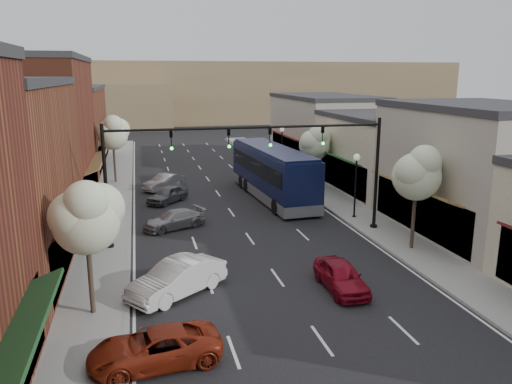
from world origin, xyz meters
TOP-DOWN VIEW (x-y plane):
  - ground at (0.00, 0.00)m, footprint 160.00×160.00m
  - sidewalk_left at (-8.40, 18.50)m, footprint 2.80×73.00m
  - sidewalk_right at (8.40, 18.50)m, footprint 2.80×73.00m
  - curb_left at (-7.00, 18.50)m, footprint 0.25×73.00m
  - curb_right at (7.00, 18.50)m, footprint 0.25×73.00m
  - bldg_left_midfar at (-14.24, 20.00)m, footprint 10.14×14.10m
  - bldg_left_far at (-14.22, 36.00)m, footprint 10.14×18.10m
  - bldg_right_midnear at (13.72, 6.00)m, footprint 9.14×12.10m
  - bldg_right_midfar at (13.70, 18.00)m, footprint 9.14×12.10m
  - bldg_right_far at (13.71, 32.00)m, footprint 9.14×16.10m
  - hill_far at (0.00, 90.00)m, footprint 120.00×30.00m
  - hill_near at (-25.00, 78.00)m, footprint 50.00×20.00m
  - signal_mast_right at (5.62, 8.00)m, footprint 8.22×0.46m
  - signal_mast_left at (-5.62, 8.00)m, footprint 8.22×0.46m
  - tree_right_near at (8.35, 3.94)m, footprint 2.85×2.65m
  - tree_right_far at (8.35, 19.94)m, footprint 2.85×2.65m
  - tree_left_near at (-8.25, -0.06)m, footprint 2.85×2.65m
  - tree_left_far at (-8.25, 25.94)m, footprint 2.85×2.65m
  - lamp_post_near at (7.80, 10.50)m, footprint 0.44×0.44m
  - lamp_post_far at (7.80, 28.00)m, footprint 0.44×0.44m
  - coach_bus at (3.92, 17.39)m, footprint 3.74×13.32m
  - red_hatchback at (2.42, 0.02)m, footprint 1.57×3.88m
  - parked_car_a at (-6.00, -4.16)m, footprint 4.63×2.54m
  - parked_car_b at (-4.81, 1.19)m, footprint 4.76×4.16m
  - parked_car_c at (-4.20, 11.14)m, footprint 4.36×3.09m
  - parked_car_d at (-4.20, 17.87)m, footprint 3.61×3.82m
  - parked_car_e at (-4.20, 22.37)m, footprint 3.88×3.67m

SIDE VIEW (x-z plane):
  - ground at x=0.00m, z-range 0.00..0.00m
  - curb_left at x=-7.00m, z-range -0.01..0.16m
  - curb_right at x=7.00m, z-range -0.01..0.16m
  - sidewalk_left at x=-8.40m, z-range 0.00..0.15m
  - sidewalk_right at x=8.40m, z-range 0.00..0.15m
  - parked_car_c at x=-4.20m, z-range 0.00..1.17m
  - parked_car_a at x=-6.00m, z-range 0.00..1.23m
  - parked_car_d at x=-4.20m, z-range 0.00..1.28m
  - parked_car_e at x=-4.20m, z-range 0.00..1.31m
  - red_hatchback at x=2.42m, z-range 0.00..1.32m
  - parked_car_b at x=-4.81m, z-range 0.00..1.56m
  - coach_bus at x=3.92m, z-range 0.07..4.09m
  - lamp_post_near at x=7.80m, z-range 0.79..5.23m
  - lamp_post_far at x=7.80m, z-range 0.79..5.23m
  - bldg_right_midfar at x=13.70m, z-range -0.03..6.37m
  - bldg_right_far at x=13.71m, z-range -0.04..7.36m
  - bldg_right_midnear at x=13.72m, z-range -0.04..7.86m
  - tree_right_far at x=8.35m, z-range 1.28..6.70m
  - hill_near at x=-25.00m, z-range 0.00..8.00m
  - bldg_left_far at x=-14.22m, z-range -0.04..8.36m
  - tree_left_near at x=-8.25m, z-range 1.38..7.07m
  - tree_right_near at x=8.35m, z-range 1.47..7.43m
  - tree_left_far at x=-8.25m, z-range 1.54..7.67m
  - signal_mast_right at x=5.62m, z-range 1.12..8.12m
  - signal_mast_left at x=-5.62m, z-range 1.12..8.12m
  - bldg_left_midfar at x=-14.24m, z-range -0.05..10.85m
  - hill_far at x=0.00m, z-range 0.00..12.00m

